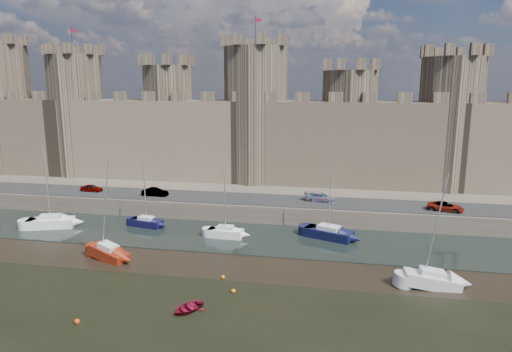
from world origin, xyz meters
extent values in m
plane|color=black|center=(0.00, 0.00, 0.00)|extent=(160.00, 160.00, 0.00)
cube|color=black|center=(0.00, 24.00, 0.04)|extent=(160.00, 12.00, 0.08)
cube|color=#4C443A|center=(0.00, 60.00, 1.25)|extent=(160.00, 60.00, 2.50)
cube|color=black|center=(0.00, 34.00, 2.55)|extent=(160.00, 7.00, 0.10)
cube|color=#42382B|center=(0.00, 48.00, 9.50)|extent=(100.00, 9.00, 14.00)
cylinder|color=#42382B|center=(-48.00, 48.00, 14.50)|extent=(11.00, 11.00, 24.00)
cylinder|color=#42382B|center=(-32.00, 48.00, 13.50)|extent=(10.00, 10.00, 22.00)
cylinder|color=black|center=(-32.00, 48.00, 27.00)|extent=(0.10, 0.10, 5.00)
cube|color=#A21537|center=(-31.50, 48.00, 28.80)|extent=(1.00, 0.03, 0.60)
cylinder|color=#42382B|center=(-14.00, 48.00, 12.50)|extent=(9.00, 9.00, 20.00)
cylinder|color=#42382B|center=(2.00, 48.00, 14.00)|extent=(11.00, 11.00, 23.00)
cylinder|color=black|center=(2.00, 48.00, 28.00)|extent=(0.10, 0.10, 5.00)
cube|color=#A21537|center=(2.50, 48.00, 29.80)|extent=(1.00, 0.03, 0.60)
cylinder|color=#42382B|center=(18.00, 48.00, 12.00)|extent=(9.00, 9.00, 19.00)
cylinder|color=#42382B|center=(34.00, 48.00, 13.00)|extent=(10.00, 10.00, 21.00)
imported|color=gray|center=(-21.85, 34.03, 3.09)|extent=(3.56, 1.61, 1.19)
imported|color=gray|center=(-10.72, 33.09, 3.15)|extent=(3.99, 1.42, 1.31)
imported|color=gray|center=(14.25, 34.55, 3.16)|extent=(4.73, 2.36, 1.32)
imported|color=gray|center=(31.06, 32.56, 3.14)|extent=(5.01, 3.30, 1.28)
cube|color=silver|center=(-21.72, 23.02, 0.70)|extent=(6.49, 4.19, 1.23)
cube|color=silver|center=(-21.72, 23.02, 1.59)|extent=(3.08, 2.43, 0.56)
cylinder|color=silver|center=(-21.72, 23.02, 6.35)|extent=(0.14, 0.14, 10.08)
cube|color=black|center=(-9.04, 25.87, 0.58)|extent=(4.80, 2.66, 0.99)
cube|color=silver|center=(-9.04, 25.87, 1.30)|extent=(2.23, 1.62, 0.45)
cylinder|color=silver|center=(-9.04, 25.87, 5.12)|extent=(0.14, 0.14, 8.10)
cube|color=white|center=(2.80, 23.56, 0.61)|extent=(4.58, 1.99, 1.06)
cube|color=silver|center=(2.80, 23.56, 1.38)|extent=(2.06, 1.33, 0.48)
cylinder|color=silver|center=(2.80, 23.56, 5.45)|extent=(0.14, 0.14, 8.64)
cube|color=black|center=(15.80, 25.64, 0.66)|extent=(6.50, 4.48, 1.16)
cube|color=silver|center=(15.80, 25.64, 1.50)|extent=(3.12, 2.55, 0.53)
cylinder|color=silver|center=(15.80, 25.64, 5.97)|extent=(0.14, 0.14, 9.47)
cube|color=maroon|center=(-8.27, 14.03, 0.62)|extent=(5.23, 3.52, 1.24)
cube|color=silver|center=(-8.27, 14.03, 1.52)|extent=(2.50, 2.02, 0.56)
cylinder|color=silver|center=(-8.27, 14.03, 6.32)|extent=(0.14, 0.14, 10.16)
cube|color=silver|center=(26.08, 13.26, 0.62)|extent=(5.37, 2.34, 1.24)
cube|color=silver|center=(26.08, 13.26, 1.52)|extent=(2.41, 1.56, 0.56)
cylinder|color=silver|center=(26.08, 13.26, 6.29)|extent=(0.14, 0.14, 10.11)
imported|color=maroon|center=(4.42, 4.23, 0.31)|extent=(3.41, 3.70, 0.63)
sphere|color=orange|center=(7.48, 8.44, 0.21)|extent=(0.41, 0.41, 0.41)
sphere|color=orange|center=(5.71, 11.27, 0.21)|extent=(0.42, 0.42, 0.42)
sphere|color=#F3380A|center=(-3.81, 0.52, 0.23)|extent=(0.46, 0.46, 0.46)
camera|label=1|loc=(17.04, -30.43, 19.40)|focal=32.00mm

